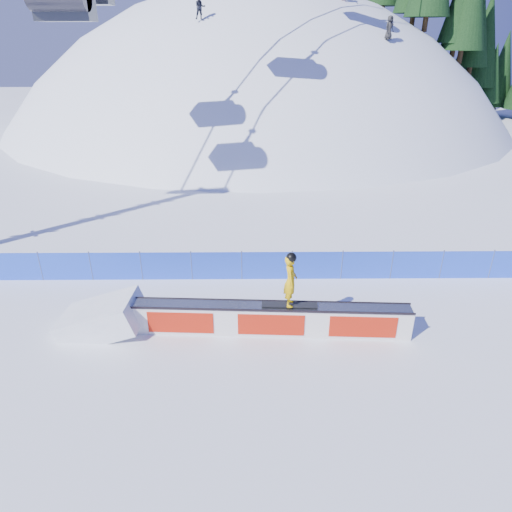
{
  "coord_description": "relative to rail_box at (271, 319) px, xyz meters",
  "views": [
    {
      "loc": [
        -0.59,
        -11.67,
        8.9
      ],
      "look_at": [
        -0.44,
        3.25,
        1.64
      ],
      "focal_mm": 32.0,
      "sensor_mm": 36.0,
      "label": 1
    }
  ],
  "objects": [
    {
      "name": "rail_box",
      "position": [
        0.0,
        0.0,
        0.0
      ],
      "size": [
        9.04,
        1.1,
        1.08
      ],
      "rotation": [
        0.0,
        0.0,
        -0.05
      ],
      "color": "silver",
      "rests_on": "ground"
    },
    {
      "name": "treeline",
      "position": [
        24.26,
        39.33,
        9.21
      ],
      "size": [
        24.03,
        12.62,
        20.69
      ],
      "color": "#322214",
      "rests_on": "ground"
    },
    {
      "name": "ground",
      "position": [
        -0.03,
        -0.8,
        -0.53
      ],
      "size": [
        160.0,
        160.0,
        0.0
      ],
      "primitive_type": "plane",
      "color": "white",
      "rests_on": "ground"
    },
    {
      "name": "snow_ramp",
      "position": [
        -5.63,
        0.29,
        -0.53
      ],
      "size": [
        2.84,
        1.86,
        1.72
      ],
      "primitive_type": null,
      "rotation": [
        0.0,
        -0.31,
        -0.05
      ],
      "color": "white",
      "rests_on": "ground"
    },
    {
      "name": "snowboarder",
      "position": [
        0.58,
        -0.03,
        1.47
      ],
      "size": [
        1.8,
        0.66,
        1.87
      ],
      "rotation": [
        0.0,
        0.0,
        1.5
      ],
      "color": "black",
      "rests_on": "rail_box"
    },
    {
      "name": "safety_fence",
      "position": [
        -0.03,
        3.7,
        0.07
      ],
      "size": [
        22.05,
        0.05,
        1.3
      ],
      "color": "blue",
      "rests_on": "ground"
    },
    {
      "name": "snow_hill",
      "position": [
        -0.03,
        41.2,
        -18.53
      ],
      "size": [
        64.0,
        64.0,
        64.0
      ],
      "color": "white",
      "rests_on": "ground"
    }
  ]
}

